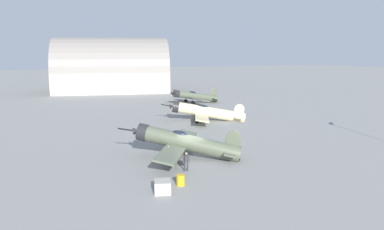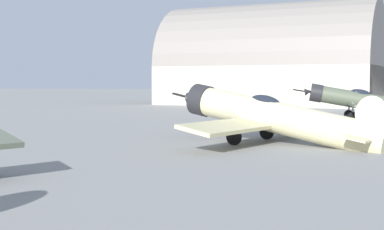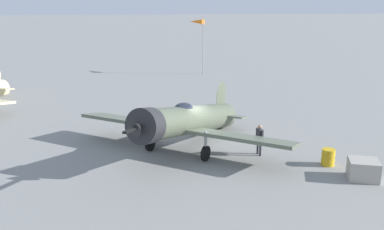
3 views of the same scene
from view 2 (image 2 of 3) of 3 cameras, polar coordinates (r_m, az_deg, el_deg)
The scene contains 3 objects.
airplane_mid_apron at distance 28.33m, azimuth 8.49°, elevation -0.27°, with size 11.88×11.68×3.42m.
airplane_far_line at distance 46.07m, azimuth 17.51°, elevation 1.29°, with size 11.98×10.97×3.13m.
distant_hangar at distance 76.51m, azimuth 8.27°, elevation 4.49°, with size 23.41×31.42×17.12m.
Camera 2 is at (-10.85, -12.04, 3.20)m, focal length 51.62 mm.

